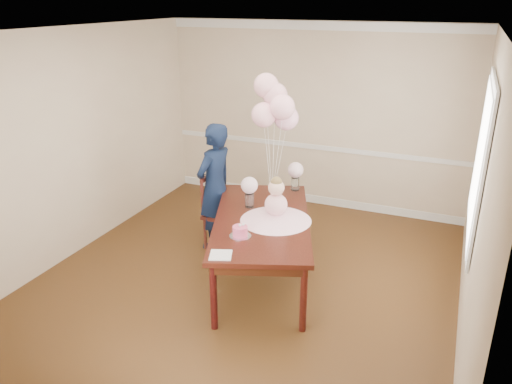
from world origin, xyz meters
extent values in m
cube|color=#351F0D|center=(0.00, 0.00, 0.00)|extent=(4.50, 5.00, 0.00)
cube|color=white|center=(0.00, 0.00, 2.70)|extent=(4.50, 5.00, 0.02)
cube|color=tan|center=(0.00, 2.50, 1.35)|extent=(4.50, 0.02, 2.70)
cube|color=tan|center=(0.00, -2.50, 1.35)|extent=(4.50, 0.02, 2.70)
cube|color=tan|center=(-2.25, 0.00, 1.35)|extent=(0.02, 5.00, 2.70)
cube|color=tan|center=(2.25, 0.00, 1.35)|extent=(0.02, 5.00, 2.70)
cube|color=silver|center=(0.00, 2.49, 0.90)|extent=(4.50, 0.02, 0.07)
cube|color=silver|center=(0.00, 2.49, 2.63)|extent=(4.50, 0.02, 0.12)
cube|color=silver|center=(0.00, 2.49, 0.06)|extent=(4.50, 0.02, 0.12)
cube|color=silver|center=(2.23, 0.50, 1.55)|extent=(0.02, 1.66, 1.56)
cube|color=white|center=(2.21, 0.50, 1.55)|extent=(0.01, 1.50, 1.40)
cube|color=black|center=(0.15, 0.09, 0.73)|extent=(1.65, 2.25, 0.05)
cube|color=black|center=(0.15, 0.09, 0.66)|extent=(1.52, 2.12, 0.10)
cylinder|color=black|center=(0.07, -0.93, 0.35)|extent=(0.09, 0.09, 0.71)
cylinder|color=black|center=(0.87, -0.64, 0.35)|extent=(0.09, 0.09, 0.71)
cylinder|color=black|center=(-0.57, 0.81, 0.35)|extent=(0.09, 0.09, 0.71)
cylinder|color=black|center=(0.23, 1.11, 0.35)|extent=(0.09, 0.09, 0.71)
cone|color=#FFBBD4|center=(0.31, 0.09, 0.81)|extent=(0.99, 0.99, 0.10)
sphere|color=#F49ACC|center=(0.31, 0.09, 0.94)|extent=(0.24, 0.24, 0.24)
sphere|color=beige|center=(0.31, 0.09, 1.13)|extent=(0.17, 0.17, 0.17)
sphere|color=brown|center=(0.31, 0.09, 1.19)|extent=(0.12, 0.12, 0.12)
cylinder|color=silver|center=(0.12, -0.41, 0.76)|extent=(0.29, 0.29, 0.01)
cylinder|color=#D6436D|center=(0.12, -0.41, 0.82)|extent=(0.19, 0.19, 0.10)
sphere|color=silver|center=(0.12, -0.41, 0.88)|extent=(0.03, 0.03, 0.03)
sphere|color=silver|center=(0.14, -0.38, 0.88)|extent=(0.03, 0.03, 0.03)
cylinder|color=silver|center=(-0.10, 0.32, 0.84)|extent=(0.13, 0.13, 0.16)
sphere|color=beige|center=(-0.10, 0.32, 1.02)|extent=(0.19, 0.19, 0.19)
cylinder|color=white|center=(0.21, 1.03, 0.84)|extent=(0.13, 0.13, 0.16)
sphere|color=silver|center=(0.21, 1.03, 1.02)|extent=(0.19, 0.19, 0.19)
cube|color=silver|center=(0.11, -0.84, 0.76)|extent=(0.26, 0.26, 0.01)
cylinder|color=#B9BABD|center=(0.05, 0.64, 0.77)|extent=(0.05, 0.05, 0.02)
sphere|color=#FFB4C3|center=(-0.04, 0.61, 1.77)|extent=(0.28, 0.28, 0.28)
sphere|color=#FFB4C7|center=(0.16, 0.63, 1.87)|extent=(0.28, 0.28, 0.28)
sphere|color=#E4A1B0|center=(0.04, 0.75, 1.97)|extent=(0.28, 0.28, 0.28)
sphere|color=#EDA8B5|center=(-0.07, 0.73, 2.07)|extent=(0.28, 0.28, 0.28)
sphere|color=#FEB3D2|center=(0.17, 0.77, 1.72)|extent=(0.28, 0.28, 0.28)
cylinder|color=white|center=(0.01, 0.63, 1.19)|extent=(0.09, 0.04, 0.85)
cylinder|color=white|center=(0.11, 0.64, 1.24)|extent=(0.12, 0.02, 0.94)
cylinder|color=white|center=(0.04, 0.70, 1.29)|extent=(0.02, 0.10, 1.05)
cylinder|color=white|center=(-0.01, 0.69, 1.35)|extent=(0.11, 0.07, 1.15)
cylinder|color=silver|center=(0.11, 0.71, 1.17)|extent=(0.11, 0.12, 0.78)
cube|color=#35120E|center=(-0.62, 0.67, 0.44)|extent=(0.44, 0.44, 0.05)
cylinder|color=#3A160F|center=(-0.78, 0.48, 0.21)|extent=(0.04, 0.04, 0.42)
cylinder|color=#38190F|center=(-0.43, 0.50, 0.21)|extent=(0.04, 0.04, 0.42)
cylinder|color=#3D1410|center=(-0.80, 0.83, 0.21)|extent=(0.04, 0.04, 0.42)
cylinder|color=#35160E|center=(-0.45, 0.85, 0.21)|extent=(0.04, 0.04, 0.42)
cylinder|color=#3E1410|center=(-0.80, 0.48, 0.72)|extent=(0.04, 0.04, 0.54)
cylinder|color=#3B1F10|center=(-0.82, 0.83, 0.72)|extent=(0.04, 0.04, 0.54)
cube|color=#371E0F|center=(-0.81, 0.66, 0.60)|extent=(0.05, 0.39, 0.05)
cube|color=#36190E|center=(-0.81, 0.66, 0.76)|extent=(0.05, 0.39, 0.05)
cube|color=#3D1510|center=(-0.81, 0.66, 0.91)|extent=(0.05, 0.39, 0.05)
imported|color=black|center=(-0.70, 0.63, 0.80)|extent=(0.51, 0.66, 1.61)
camera|label=1|loc=(2.00, -4.49, 3.00)|focal=35.00mm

